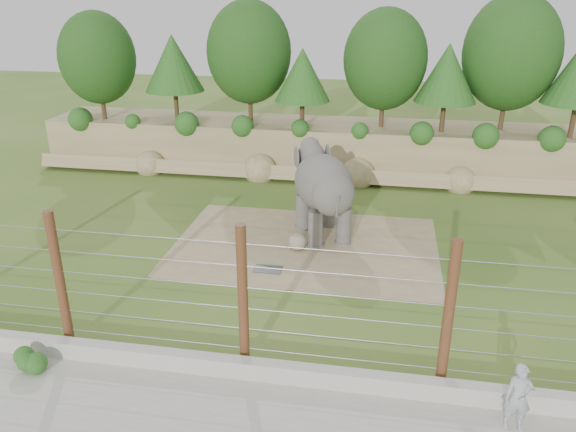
% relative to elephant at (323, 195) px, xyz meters
% --- Properties ---
extents(ground, '(90.00, 90.00, 0.00)m').
position_rel_elephant_xyz_m(ground, '(-1.03, -4.05, -1.72)').
color(ground, '#38631A').
rests_on(ground, ground).
extents(back_embankment, '(30.00, 5.52, 8.77)m').
position_rel_elephant_xyz_m(back_embankment, '(-0.44, 8.62, 2.24)').
color(back_embankment, '#867653').
rests_on(back_embankment, ground).
extents(dirt_patch, '(10.00, 7.00, 0.02)m').
position_rel_elephant_xyz_m(dirt_patch, '(-0.53, -1.05, -1.71)').
color(dirt_patch, '#957B5E').
rests_on(dirt_patch, ground).
extents(drain_grate, '(1.00, 0.60, 0.03)m').
position_rel_elephant_xyz_m(drain_grate, '(-1.53, -3.28, -1.69)').
color(drain_grate, '#262628').
rests_on(drain_grate, dirt_patch).
extents(elephant, '(3.38, 4.64, 3.45)m').
position_rel_elephant_xyz_m(elephant, '(0.00, 0.00, 0.00)').
color(elephant, '#615C57').
rests_on(elephant, ground).
extents(stone_ball, '(0.67, 0.67, 0.67)m').
position_rel_elephant_xyz_m(stone_ball, '(-0.77, -1.49, -1.37)').
color(stone_ball, '#7D715D').
rests_on(stone_ball, dirt_patch).
extents(retaining_wall, '(26.00, 0.35, 0.50)m').
position_rel_elephant_xyz_m(retaining_wall, '(-1.03, -9.05, -1.47)').
color(retaining_wall, '#ADA9A0').
rests_on(retaining_wall, ground).
extents(walkway, '(26.00, 4.00, 0.01)m').
position_rel_elephant_xyz_m(walkway, '(-1.03, -11.05, -1.72)').
color(walkway, '#ADA9A0').
rests_on(walkway, ground).
extents(barrier_fence, '(20.26, 0.26, 4.00)m').
position_rel_elephant_xyz_m(barrier_fence, '(-1.03, -8.55, 0.28)').
color(barrier_fence, '#56291D').
rests_on(barrier_fence, ground).
extents(walkway_shrub, '(0.60, 0.60, 0.60)m').
position_rel_elephant_xyz_m(walkway_shrub, '(-6.41, -9.85, -1.41)').
color(walkway_shrub, '#1B591A').
rests_on(walkway_shrub, walkway).
extents(zookeeper, '(0.62, 0.41, 1.66)m').
position_rel_elephant_xyz_m(zookeeper, '(5.49, -9.75, -0.88)').
color(zookeeper, '#B7BCC1').
rests_on(zookeeper, walkway).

